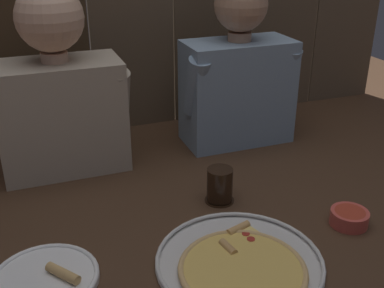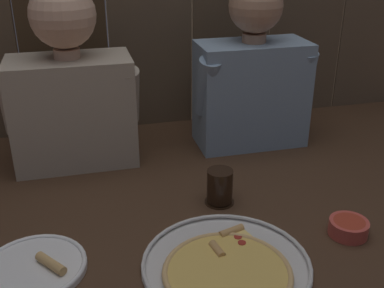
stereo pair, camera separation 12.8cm
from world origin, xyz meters
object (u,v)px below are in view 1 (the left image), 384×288
Objects in this scene: drinking_glass at (220,185)px; pizza_tray at (241,263)px; diner_right at (238,69)px; dipping_bowl at (349,217)px; diner_left at (58,86)px; dinner_plate at (45,278)px.

pizza_tray is at bearing -103.99° from drinking_glass.
diner_right is (0.30, 0.66, 0.26)m from pizza_tray.
dipping_bowl is 0.17× the size of diner_left.
dinner_plate is 0.77m from dipping_bowl.
pizza_tray is at bearing -170.75° from dipping_bowl.
pizza_tray is at bearing -13.98° from dinner_plate.
dipping_bowl is 0.65m from diner_right.
diner_right is at bearing 37.22° from dinner_plate.
dipping_bowl is at bearing 9.25° from pizza_tray.
pizza_tray is 0.77m from diner_left.
diner_left is at bearing 77.95° from dinner_plate.
dinner_plate is 0.95m from diner_right.
drinking_glass is 0.36m from dipping_bowl.
pizza_tray is 0.68× the size of diner_right.
pizza_tray is at bearing -64.81° from diner_left.
dipping_bowl is (0.77, -0.05, 0.01)m from dinner_plate.
dinner_plate is at bearing -142.78° from diner_right.
diner_left is 0.61m from diner_right.
pizza_tray is 0.77m from diner_right.
pizza_tray is 1.64× the size of dinner_plate.
dipping_bowl is 0.92m from diner_left.
dinner_plate is 2.41× the size of dipping_bowl.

